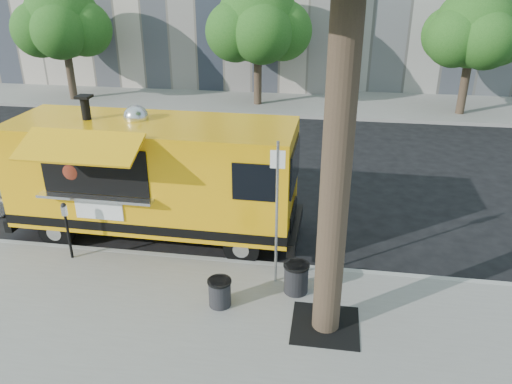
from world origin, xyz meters
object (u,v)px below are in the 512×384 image
parking_meter (67,224)px  trash_bin_right (296,277)px  trash_bin_left (220,292)px  far_tree_b (258,21)px  far_tree_c (474,28)px  food_truck (153,175)px  sign_post (277,206)px  far_tree_a (62,20)px

parking_meter → trash_bin_right: size_ratio=2.16×
trash_bin_left → far_tree_b: bearing=96.0°
far_tree_c → food_truck: size_ratio=0.76×
sign_post → trash_bin_left: 1.94m
far_tree_b → sign_post: 14.61m
far_tree_c → sign_post: 15.48m
far_tree_c → food_truck: bearing=-128.0°
far_tree_b → food_truck: size_ratio=0.80×
far_tree_a → trash_bin_left: 18.51m
trash_bin_left → trash_bin_right: 1.53m
far_tree_a → food_truck: bearing=-55.2°
far_tree_b → parking_meter: bearing=-98.1°
food_truck → trash_bin_right: size_ratio=11.11×
far_tree_c → trash_bin_right: (-6.01, -14.24, -3.24)m
far_tree_b → trash_bin_right: bearing=-78.4°
far_tree_a → sign_post: 18.14m
far_tree_c → far_tree_a: bearing=-179.7°
food_truck → parking_meter: bearing=-132.7°
far_tree_c → trash_bin_left: 16.95m
far_tree_a → trash_bin_right: far_tree_a is taller
far_tree_b → trash_bin_left: size_ratio=10.04×
far_tree_a → far_tree_b: size_ratio=0.97×
food_truck → trash_bin_right: bearing=-28.8°
trash_bin_right → parking_meter: bearing=174.4°
far_tree_b → far_tree_a: bearing=-177.5°
sign_post → trash_bin_right: (0.44, -0.29, -1.37)m
trash_bin_right → far_tree_a: bearing=130.3°
far_tree_c → trash_bin_right: bearing=-112.9°
food_truck → far_tree_c: bearing=52.8°
far_tree_b → trash_bin_left: (1.60, -15.20, -3.39)m
far_tree_a → sign_post: far_tree_a is taller
far_tree_a → trash_bin_right: 18.83m
far_tree_c → trash_bin_left: far_tree_c is taller
far_tree_c → sign_post: (-6.45, -13.95, -1.87)m
food_truck → sign_post: bearing=-28.2°
trash_bin_right → far_tree_b: bearing=101.6°
food_truck → trash_bin_left: food_truck is taller
far_tree_b → trash_bin_left: bearing=-84.0°
far_tree_a → food_truck: size_ratio=0.78×
trash_bin_right → trash_bin_left: bearing=-154.7°
parking_meter → far_tree_a: bearing=117.1°
far_tree_a → far_tree_c: bearing=0.3°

